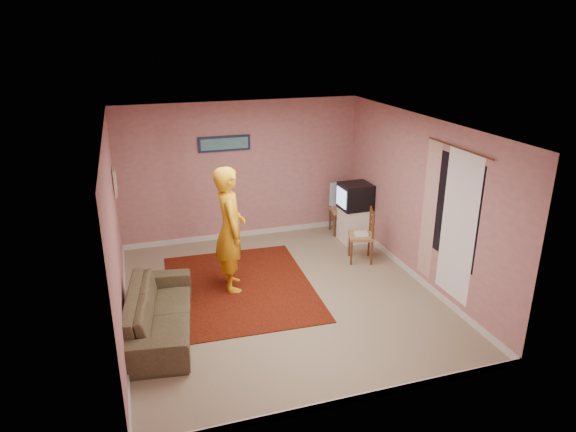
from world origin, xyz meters
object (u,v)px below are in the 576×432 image
object	(u,v)px
sofa	(159,312)
chair_a	(342,204)
person	(230,229)
tv_cabinet	(354,224)
crt_tv	(355,196)
chair_b	(361,230)

from	to	relation	value
sofa	chair_a	bearing A→B (deg)	-47.55
chair_a	person	bearing A→B (deg)	-140.34
tv_cabinet	crt_tv	distance (m)	0.56
crt_tv	chair_b	xyz separation A→B (m)	(-0.26, -0.85, -0.31)
chair_a	person	xyz separation A→B (m)	(-2.53, -1.60, 0.38)
chair_b	tv_cabinet	bearing A→B (deg)	-178.58
crt_tv	tv_cabinet	bearing A→B (deg)	-0.00
tv_cabinet	chair_a	world-z (taller)	chair_a
tv_cabinet	chair_a	bearing A→B (deg)	97.14
crt_tv	chair_a	size ratio (longest dim) A/B	1.09
tv_cabinet	chair_b	distance (m)	0.92
chair_b	sofa	size ratio (longest dim) A/B	0.26
chair_a	chair_b	bearing A→B (deg)	-91.71
tv_cabinet	crt_tv	size ratio (longest dim) A/B	1.13
tv_cabinet	person	xyz separation A→B (m)	(-2.58, -1.15, 0.65)
crt_tv	chair_a	world-z (taller)	crt_tv
chair_b	person	xyz separation A→B (m)	(-2.32, -0.30, 0.40)
crt_tv	sofa	bearing A→B (deg)	-151.91
chair_b	crt_tv	bearing A→B (deg)	-178.24
sofa	person	size ratio (longest dim) A/B	1.05
tv_cabinet	crt_tv	bearing A→B (deg)	-179.00
tv_cabinet	sofa	xyz separation A→B (m)	(-3.75, -2.08, -0.03)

